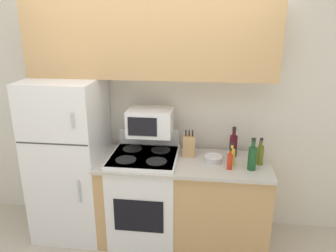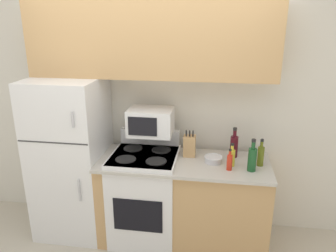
# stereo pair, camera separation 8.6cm
# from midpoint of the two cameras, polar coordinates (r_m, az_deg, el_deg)

# --- Properties ---
(wall_back) EXTENTS (8.00, 0.05, 2.55)m
(wall_back) POSITION_cam_midpoint_polar(r_m,az_deg,el_deg) (3.44, -1.44, 3.05)
(wall_back) COLOR silver
(wall_back) RESTS_ON ground_plane
(lower_cabinets) EXTENTS (1.63, 0.66, 0.88)m
(lower_cabinets) POSITION_cam_midpoint_polar(r_m,az_deg,el_deg) (3.37, 3.41, -12.81)
(lower_cabinets) COLOR tan
(lower_cabinets) RESTS_ON ground_plane
(refrigerator) EXTENTS (0.69, 0.70, 1.64)m
(refrigerator) POSITION_cam_midpoint_polar(r_m,az_deg,el_deg) (3.50, -15.81, -5.34)
(refrigerator) COLOR white
(refrigerator) RESTS_ON ground_plane
(upper_cabinets) EXTENTS (2.32, 0.35, 0.70)m
(upper_cabinets) POSITION_cam_midpoint_polar(r_m,az_deg,el_deg) (3.13, -2.20, 14.82)
(upper_cabinets) COLOR tan
(upper_cabinets) RESTS_ON refrigerator
(stove) EXTENTS (0.64, 0.65, 1.08)m
(stove) POSITION_cam_midpoint_polar(r_m,az_deg,el_deg) (3.40, -3.26, -11.91)
(stove) COLOR white
(stove) RESTS_ON ground_plane
(microwave) EXTENTS (0.43, 0.33, 0.26)m
(microwave) POSITION_cam_midpoint_polar(r_m,az_deg,el_deg) (3.21, -2.33, 0.76)
(microwave) COLOR white
(microwave) RESTS_ON stove
(knife_block) EXTENTS (0.12, 0.11, 0.27)m
(knife_block) POSITION_cam_midpoint_polar(r_m,az_deg,el_deg) (3.23, 4.52, -3.45)
(knife_block) COLOR tan
(knife_block) RESTS_ON lower_cabinets
(bowl) EXTENTS (0.18, 0.18, 0.06)m
(bowl) POSITION_cam_midpoint_polar(r_m,az_deg,el_deg) (3.15, 8.68, -5.71)
(bowl) COLOR silver
(bowl) RESTS_ON lower_cabinets
(bottle_hot_sauce) EXTENTS (0.05, 0.05, 0.20)m
(bottle_hot_sauce) POSITION_cam_midpoint_polar(r_m,az_deg,el_deg) (3.00, 11.48, -6.13)
(bottle_hot_sauce) COLOR red
(bottle_hot_sauce) RESTS_ON lower_cabinets
(bottle_wine_green) EXTENTS (0.08, 0.08, 0.30)m
(bottle_wine_green) POSITION_cam_midpoint_polar(r_m,az_deg,el_deg) (3.01, 15.25, -5.48)
(bottle_wine_green) COLOR #194C23
(bottle_wine_green) RESTS_ON lower_cabinets
(bottle_cooking_spray) EXTENTS (0.06, 0.06, 0.22)m
(bottle_cooking_spray) POSITION_cam_midpoint_polar(r_m,az_deg,el_deg) (3.08, 11.82, -5.33)
(bottle_cooking_spray) COLOR gold
(bottle_cooking_spray) RESTS_ON lower_cabinets
(bottle_soy_sauce) EXTENTS (0.05, 0.05, 0.18)m
(bottle_soy_sauce) POSITION_cam_midpoint_polar(r_m,az_deg,el_deg) (3.28, 16.56, -4.50)
(bottle_soy_sauce) COLOR black
(bottle_soy_sauce) RESTS_ON lower_cabinets
(bottle_olive_oil) EXTENTS (0.06, 0.06, 0.26)m
(bottle_olive_oil) POSITION_cam_midpoint_polar(r_m,az_deg,el_deg) (3.14, 16.60, -4.92)
(bottle_olive_oil) COLOR #5B6619
(bottle_olive_oil) RESTS_ON lower_cabinets
(bottle_wine_red) EXTENTS (0.08, 0.08, 0.30)m
(bottle_wine_red) POSITION_cam_midpoint_polar(r_m,az_deg,el_deg) (3.27, 12.16, -3.34)
(bottle_wine_red) COLOR #470F19
(bottle_wine_red) RESTS_ON lower_cabinets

